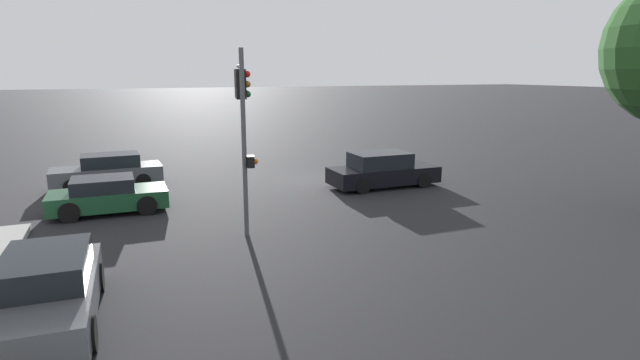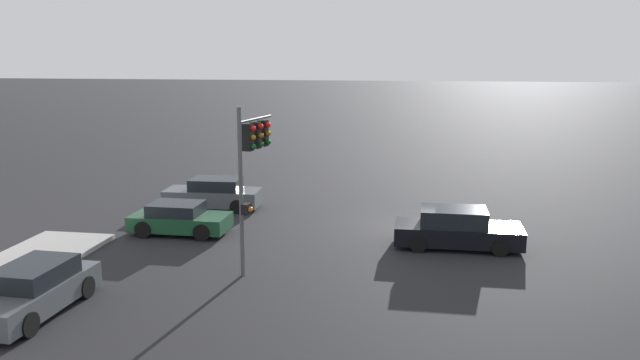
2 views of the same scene
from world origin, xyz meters
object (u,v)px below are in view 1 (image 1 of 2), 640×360
crossing_car_2 (382,171)px  traffic_signal (243,102)px  crossing_car_1 (107,196)px  parked_car_0 (47,292)px  crossing_car_0 (108,172)px

crossing_car_2 → traffic_signal: bearing=-153.0°
crossing_car_2 → crossing_car_1: bearing=179.9°
traffic_signal → crossing_car_2: size_ratio=1.18×
parked_car_0 → crossing_car_1: bearing=174.6°
traffic_signal → crossing_car_0: (4.15, -7.92, -3.36)m
crossing_car_0 → traffic_signal: bearing=115.6°
crossing_car_0 → crossing_car_2: crossing_car_2 is taller
traffic_signal → parked_car_0: (5.25, 4.77, -3.37)m
traffic_signal → crossing_car_1: (4.17, -3.61, -3.43)m
parked_car_0 → traffic_signal: bearing=134.2°
crossing_car_0 → crossing_car_2: bearing=156.6°
crossing_car_0 → crossing_car_1: crossing_car_0 is taller
crossing_car_1 → parked_car_0: size_ratio=0.90×
crossing_car_0 → parked_car_0: crossing_car_0 is taller
traffic_signal → parked_car_0: 7.85m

